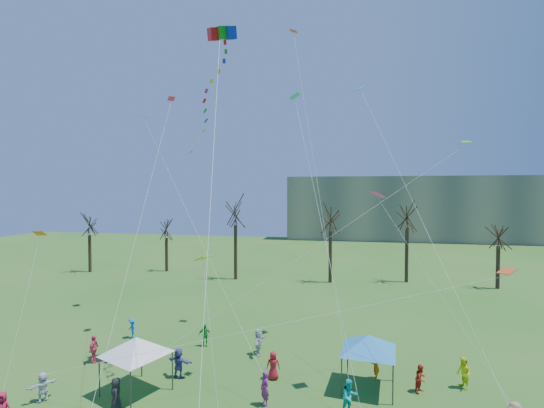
% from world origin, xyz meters
% --- Properties ---
extents(distant_building, '(60.00, 14.00, 15.00)m').
position_xyz_m(distant_building, '(22.00, 82.00, 7.50)').
color(distant_building, gray).
rests_on(distant_building, ground).
extents(bare_tree_row, '(70.48, 8.66, 11.20)m').
position_xyz_m(bare_tree_row, '(2.70, 35.17, 7.08)').
color(bare_tree_row, black).
rests_on(bare_tree_row, ground).
extents(big_box_kite, '(2.58, 6.97, 22.70)m').
position_xyz_m(big_box_kite, '(-2.88, 8.71, 17.36)').
color(big_box_kite, red).
rests_on(big_box_kite, ground).
extents(canopy_tent_white, '(4.01, 4.01, 3.27)m').
position_xyz_m(canopy_tent_white, '(-6.66, 5.89, 2.77)').
color(canopy_tent_white, '#3F3F44').
rests_on(canopy_tent_white, ground).
extents(canopy_tent_blue, '(4.23, 4.23, 3.20)m').
position_xyz_m(canopy_tent_blue, '(6.51, 8.90, 2.71)').
color(canopy_tent_blue, '#3F3F44').
rests_on(canopy_tent_blue, ground).
extents(festival_crowd, '(25.54, 14.43, 1.86)m').
position_xyz_m(festival_crowd, '(-0.09, 6.62, 0.88)').
color(festival_crowd, '#AE1536').
rests_on(festival_crowd, ground).
extents(small_kites_aloft, '(27.95, 19.42, 33.99)m').
position_xyz_m(small_kites_aloft, '(0.55, 10.80, 13.68)').
color(small_kites_aloft, '#D75B0B').
rests_on(small_kites_aloft, ground).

